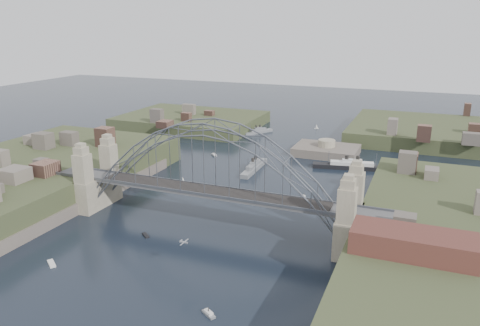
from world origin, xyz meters
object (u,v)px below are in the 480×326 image
at_px(fort_island, 326,155).
at_px(naval_cruiser_near, 254,167).
at_px(bridge, 210,174).
at_px(ocean_liner, 352,166).
at_px(naval_cruiser_far, 258,132).
at_px(wharf_shed, 413,243).

bearing_deg(fort_island, naval_cruiser_near, -123.14).
distance_m(bridge, ocean_liner, 61.76).
xyz_separation_m(bridge, naval_cruiser_far, (-21.76, 91.92, -11.55)).
relative_size(naval_cruiser_far, ocean_liner, 0.55).
bearing_deg(ocean_liner, naval_cruiser_far, 141.46).
bearing_deg(naval_cruiser_far, bridge, -76.68).
distance_m(wharf_shed, ocean_liner, 73.65).
height_order(bridge, ocean_liner, bridge).
distance_m(fort_island, naval_cruiser_near, 31.87).
height_order(naval_cruiser_far, ocean_liner, ocean_liner).
distance_m(fort_island, naval_cruiser_far, 40.27).
height_order(fort_island, ocean_liner, ocean_liner).
relative_size(bridge, wharf_shed, 4.20).
bearing_deg(bridge, wharf_shed, -17.65).
height_order(fort_island, wharf_shed, wharf_shed).
xyz_separation_m(fort_island, ocean_liner, (11.23, -13.92, 1.28)).
bearing_deg(ocean_liner, wharf_shed, -73.49).
height_order(naval_cruiser_near, naval_cruiser_far, naval_cruiser_near).
height_order(fort_island, naval_cruiser_far, fort_island).
relative_size(wharf_shed, naval_cruiser_near, 1.02).
bearing_deg(ocean_liner, naval_cruiser_near, -156.01).
relative_size(fort_island, ocean_liner, 0.89).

